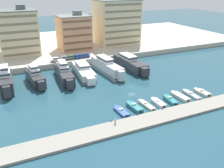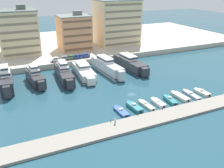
{
  "view_description": "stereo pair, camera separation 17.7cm",
  "coord_description": "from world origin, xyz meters",
  "px_view_note": "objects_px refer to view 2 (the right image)",
  "views": [
    {
      "loc": [
        -38.14,
        -66.17,
        32.44
      ],
      "look_at": [
        -7.26,
        -0.07,
        2.5
      ],
      "focal_mm": 40.0,
      "sensor_mm": 36.0,
      "label": 1
    },
    {
      "loc": [
        -37.98,
        -66.24,
        32.44
      ],
      "look_at": [
        -7.26,
        -0.07,
        2.5
      ],
      "focal_mm": 40.0,
      "sensor_mm": 36.0,
      "label": 2
    }
  ],
  "objects_px": {
    "yacht_charcoal_left": "(35,77)",
    "pedestrian_near_edge": "(115,120)",
    "yacht_charcoal_mid_left": "(64,73)",
    "yacht_charcoal_center_right": "(130,63)",
    "motorboat_cream_center_right": "(180,97)",
    "car_blue_center_left": "(78,56)",
    "yacht_charcoal_far_left": "(6,81)",
    "car_blue_center": "(85,55)",
    "car_white_far_left": "(56,59)",
    "motorboat_cream_right": "(202,92)",
    "motorboat_teal_left": "(134,107)",
    "motorboat_teal_center": "(170,100)",
    "motorboat_grey_mid_right": "(191,95)",
    "motorboat_cream_mid_left": "(146,105)",
    "motorboat_blue_far_left": "(121,111)",
    "yacht_silver_center": "(107,67)",
    "car_grey_left": "(64,58)",
    "yacht_white_center_left": "(84,71)",
    "car_green_mid_left": "(71,57)",
    "motorboat_white_center_left": "(158,103)"
  },
  "relations": [
    {
      "from": "yacht_charcoal_left",
      "to": "pedestrian_near_edge",
      "type": "distance_m",
      "value": 38.23
    },
    {
      "from": "yacht_charcoal_mid_left",
      "to": "yacht_charcoal_center_right",
      "type": "bearing_deg",
      "value": 1.34
    },
    {
      "from": "motorboat_cream_center_right",
      "to": "car_blue_center_left",
      "type": "distance_m",
      "value": 48.99
    },
    {
      "from": "yacht_charcoal_far_left",
      "to": "car_blue_center",
      "type": "relative_size",
      "value": 4.4
    },
    {
      "from": "car_white_far_left",
      "to": "car_blue_center_left",
      "type": "distance_m",
      "value": 9.49
    },
    {
      "from": "motorboat_cream_right",
      "to": "yacht_charcoal_left",
      "type": "bearing_deg",
      "value": 146.34
    },
    {
      "from": "yacht_charcoal_mid_left",
      "to": "motorboat_teal_left",
      "type": "height_order",
      "value": "yacht_charcoal_mid_left"
    },
    {
      "from": "motorboat_teal_center",
      "to": "car_white_far_left",
      "type": "distance_m",
      "value": 51.44
    },
    {
      "from": "yacht_charcoal_left",
      "to": "yacht_charcoal_center_right",
      "type": "height_order",
      "value": "yacht_charcoal_left"
    },
    {
      "from": "car_white_far_left",
      "to": "motorboat_teal_center",
      "type": "bearing_deg",
      "value": -63.9
    },
    {
      "from": "yacht_charcoal_mid_left",
      "to": "motorboat_grey_mid_right",
      "type": "relative_size",
      "value": 2.6
    },
    {
      "from": "motorboat_cream_mid_left",
      "to": "car_blue_center",
      "type": "height_order",
      "value": "car_blue_center"
    },
    {
      "from": "yacht_charcoal_center_right",
      "to": "motorboat_cream_mid_left",
      "type": "height_order",
      "value": "yacht_charcoal_center_right"
    },
    {
      "from": "motorboat_grey_mid_right",
      "to": "pedestrian_near_edge",
      "type": "distance_m",
      "value": 29.24
    },
    {
      "from": "motorboat_blue_far_left",
      "to": "car_white_far_left",
      "type": "bearing_deg",
      "value": 98.35
    },
    {
      "from": "pedestrian_near_edge",
      "to": "motorboat_blue_far_left",
      "type": "bearing_deg",
      "value": 50.65
    },
    {
      "from": "motorboat_cream_center_right",
      "to": "yacht_charcoal_left",
      "type": "bearing_deg",
      "value": 141.21
    },
    {
      "from": "motorboat_cream_center_right",
      "to": "car_blue_center",
      "type": "distance_m",
      "value": 48.16
    },
    {
      "from": "yacht_silver_center",
      "to": "car_grey_left",
      "type": "height_order",
      "value": "yacht_silver_center"
    },
    {
      "from": "yacht_white_center_left",
      "to": "car_white_far_left",
      "type": "bearing_deg",
      "value": 114.93
    },
    {
      "from": "car_green_mid_left",
      "to": "car_blue_center_left",
      "type": "height_order",
      "value": "same"
    },
    {
      "from": "yacht_charcoal_left",
      "to": "pedestrian_near_edge",
      "type": "bearing_deg",
      "value": -70.14
    },
    {
      "from": "yacht_charcoal_center_right",
      "to": "motorboat_teal_center",
      "type": "bearing_deg",
      "value": -96.93
    },
    {
      "from": "yacht_silver_center",
      "to": "motorboat_blue_far_left",
      "type": "bearing_deg",
      "value": -107.18
    },
    {
      "from": "motorboat_cream_mid_left",
      "to": "car_blue_center_left",
      "type": "distance_m",
      "value": 46.42
    },
    {
      "from": "yacht_white_center_left",
      "to": "car_grey_left",
      "type": "bearing_deg",
      "value": 102.04
    },
    {
      "from": "motorboat_grey_mid_right",
      "to": "car_blue_center_left",
      "type": "relative_size",
      "value": 1.97
    },
    {
      "from": "yacht_charcoal_center_right",
      "to": "yacht_charcoal_mid_left",
      "type": "bearing_deg",
      "value": -178.66
    },
    {
      "from": "yacht_charcoal_far_left",
      "to": "motorboat_cream_right",
      "type": "xyz_separation_m",
      "value": [
        54.89,
        -30.15,
        -2.32
      ]
    },
    {
      "from": "motorboat_white_center_left",
      "to": "pedestrian_near_edge",
      "type": "height_order",
      "value": "pedestrian_near_edge"
    },
    {
      "from": "motorboat_teal_center",
      "to": "car_green_mid_left",
      "type": "height_order",
      "value": "car_green_mid_left"
    },
    {
      "from": "yacht_charcoal_far_left",
      "to": "car_green_mid_left",
      "type": "bearing_deg",
      "value": 31.36
    },
    {
      "from": "car_white_far_left",
      "to": "pedestrian_near_edge",
      "type": "relative_size",
      "value": 2.68
    },
    {
      "from": "yacht_charcoal_far_left",
      "to": "car_blue_center_left",
      "type": "height_order",
      "value": "yacht_charcoal_far_left"
    },
    {
      "from": "yacht_silver_center",
      "to": "yacht_charcoal_far_left",
      "type": "bearing_deg",
      "value": -179.37
    },
    {
      "from": "yacht_white_center_left",
      "to": "motorboat_cream_center_right",
      "type": "relative_size",
      "value": 2.83
    },
    {
      "from": "motorboat_grey_mid_right",
      "to": "car_white_far_left",
      "type": "xyz_separation_m",
      "value": [
        -31.09,
        45.53,
        2.84
      ]
    },
    {
      "from": "car_grey_left",
      "to": "motorboat_teal_left",
      "type": "bearing_deg",
      "value": -80.98
    },
    {
      "from": "yacht_charcoal_mid_left",
      "to": "yacht_silver_center",
      "type": "height_order",
      "value": "yacht_charcoal_mid_left"
    },
    {
      "from": "yacht_white_center_left",
      "to": "motorboat_blue_far_left",
      "type": "distance_m",
      "value": 31.05
    },
    {
      "from": "motorboat_grey_mid_right",
      "to": "car_green_mid_left",
      "type": "relative_size",
      "value": 1.96
    },
    {
      "from": "yacht_charcoal_center_right",
      "to": "car_green_mid_left",
      "type": "xyz_separation_m",
      "value": [
        -19.69,
        15.47,
        0.97
      ]
    },
    {
      "from": "yacht_charcoal_far_left",
      "to": "car_grey_left",
      "type": "bearing_deg",
      "value": 34.19
    },
    {
      "from": "car_green_mid_left",
      "to": "yacht_charcoal_far_left",
      "type": "bearing_deg",
      "value": -148.64
    },
    {
      "from": "motorboat_blue_far_left",
      "to": "yacht_silver_center",
      "type": "bearing_deg",
      "value": 72.82
    },
    {
      "from": "yacht_white_center_left",
      "to": "yacht_charcoal_center_right",
      "type": "height_order",
      "value": "yacht_charcoal_center_right"
    },
    {
      "from": "yacht_charcoal_far_left",
      "to": "motorboat_grey_mid_right",
      "type": "distance_m",
      "value": 59.03
    },
    {
      "from": "motorboat_white_center_left",
      "to": "motorboat_teal_center",
      "type": "height_order",
      "value": "motorboat_teal_center"
    },
    {
      "from": "motorboat_blue_far_left",
      "to": "motorboat_teal_center",
      "type": "xyz_separation_m",
      "value": [
        15.86,
        -0.26,
        0.18
      ]
    },
    {
      "from": "motorboat_white_center_left",
      "to": "motorboat_cream_center_right",
      "type": "height_order",
      "value": "motorboat_white_center_left"
    }
  ]
}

